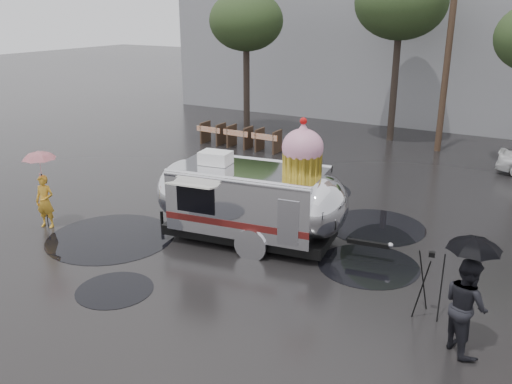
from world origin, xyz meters
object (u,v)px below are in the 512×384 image
Objects in this scene: person_left at (45,201)px; person_right at (466,305)px; tripod at (429,279)px; airstream_trailer at (252,197)px.

person_left is 0.83× the size of person_right.
tripod is at bearing -12.44° from person_left.
person_right reaches higher than tripod.
person_left is at bearing 46.94° from person_right.
tripod is at bearing -24.47° from airstream_trailer.
person_right is (11.80, -0.18, 0.17)m from person_left.
airstream_trailer reaches higher than person_left.
person_left is 10.95m from tripod.
airstream_trailer is at bearing 155.00° from tripod.
person_left is (-5.80, -2.18, -0.50)m from airstream_trailer.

